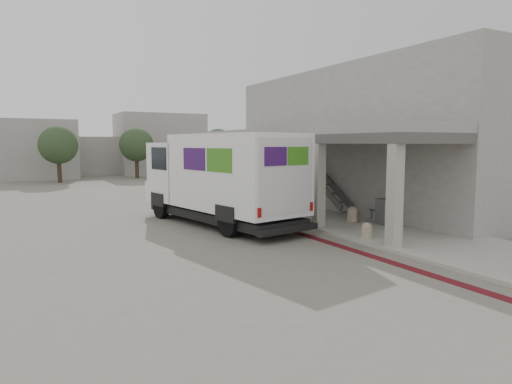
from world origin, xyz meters
TOP-DOWN VIEW (x-y plane):
  - ground at (0.00, 0.00)m, footprint 120.00×120.00m
  - bike_lane_stripe at (1.00, 2.00)m, footprint 0.35×40.00m
  - sidewalk at (4.00, 0.00)m, footprint 4.40×28.00m
  - transit_building at (6.83, 4.50)m, footprint 7.60×17.00m
  - distant_backdrop at (-2.84, 35.89)m, footprint 28.00×10.00m
  - tree_left at (-5.00, 28.00)m, footprint 3.20×3.20m
  - tree_mid at (2.00, 30.00)m, footprint 3.20×3.20m
  - tree_right at (10.00, 29.00)m, footprint 3.20×3.20m
  - fedex_truck at (-0.84, 3.29)m, footprint 4.19×9.02m
  - bench at (5.20, 0.18)m, footprint 0.67×1.77m
  - bollard_near at (3.95, 0.70)m, footprint 0.42×0.42m
  - bollard_far at (2.25, -2.10)m, footprint 0.36×0.36m
  - utility_cabinet at (4.71, -0.33)m, footprint 0.52×0.66m

SIDE VIEW (x-z plane):
  - ground at x=0.00m, z-range 0.00..0.00m
  - bike_lane_stripe at x=1.00m, z-range 0.00..0.01m
  - sidewalk at x=4.00m, z-range 0.00..0.12m
  - bollard_far at x=2.25m, z-range 0.12..0.66m
  - bench at x=5.20m, z-range 0.21..0.61m
  - bollard_near at x=3.95m, z-range 0.12..0.75m
  - utility_cabinet at x=4.71m, z-range 0.12..1.13m
  - fedex_truck at x=-0.84m, z-range 0.12..3.82m
  - distant_backdrop at x=-2.84m, z-range -0.55..5.95m
  - tree_left at x=-5.00m, z-range 0.78..5.58m
  - tree_mid at x=2.00m, z-range 0.78..5.58m
  - tree_right at x=10.00m, z-range 0.78..5.58m
  - transit_building at x=6.83m, z-range -0.10..6.90m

